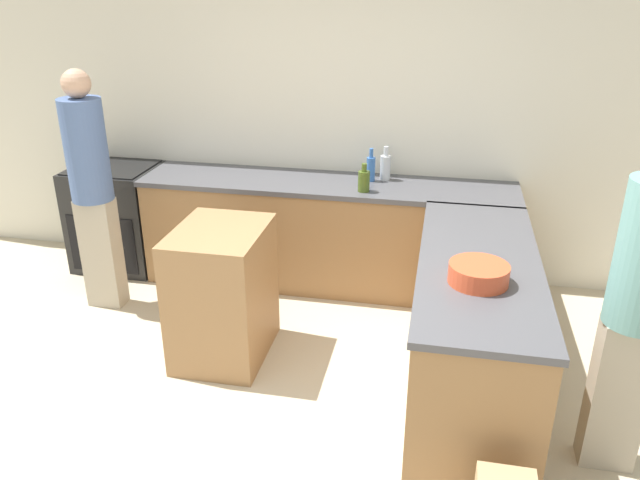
{
  "coord_description": "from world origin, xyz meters",
  "views": [
    {
      "loc": [
        0.88,
        -2.61,
        2.41
      ],
      "look_at": [
        0.2,
        0.73,
        0.93
      ],
      "focal_mm": 35.0,
      "sensor_mm": 36.0,
      "label": 1
    }
  ],
  "objects_px": {
    "mixing_bowl": "(479,274)",
    "island_table": "(223,293)",
    "range_oven": "(118,217)",
    "vinegar_bottle_clear": "(385,167)",
    "olive_oil_bottle": "(364,180)",
    "person_by_range": "(91,183)",
    "water_bottle_blue": "(371,168)",
    "person_at_peninsula": "(639,300)"
  },
  "relations": [
    {
      "from": "olive_oil_bottle",
      "to": "mixing_bowl",
      "type": "bearing_deg",
      "value": -59.53
    },
    {
      "from": "olive_oil_bottle",
      "to": "person_at_peninsula",
      "type": "xyz_separation_m",
      "value": [
        1.53,
        -1.57,
        0.01
      ]
    },
    {
      "from": "island_table",
      "to": "water_bottle_blue",
      "type": "xyz_separation_m",
      "value": [
        0.8,
        1.25,
        0.53
      ]
    },
    {
      "from": "island_table",
      "to": "vinegar_bottle_clear",
      "type": "relative_size",
      "value": 3.38
    },
    {
      "from": "island_table",
      "to": "person_by_range",
      "type": "xyz_separation_m",
      "value": [
        -1.14,
        0.47,
        0.54
      ]
    },
    {
      "from": "vinegar_bottle_clear",
      "to": "olive_oil_bottle",
      "type": "xyz_separation_m",
      "value": [
        -0.13,
        -0.32,
        -0.02
      ]
    },
    {
      "from": "range_oven",
      "to": "person_by_range",
      "type": "distance_m",
      "value": 0.91
    },
    {
      "from": "person_by_range",
      "to": "vinegar_bottle_clear",
      "type": "bearing_deg",
      "value": 22.29
    },
    {
      "from": "mixing_bowl",
      "to": "vinegar_bottle_clear",
      "type": "distance_m",
      "value": 1.81
    },
    {
      "from": "island_table",
      "to": "person_at_peninsula",
      "type": "relative_size",
      "value": 0.51
    },
    {
      "from": "person_by_range",
      "to": "person_at_peninsula",
      "type": "height_order",
      "value": "person_by_range"
    },
    {
      "from": "range_oven",
      "to": "water_bottle_blue",
      "type": "bearing_deg",
      "value": 2.48
    },
    {
      "from": "olive_oil_bottle",
      "to": "island_table",
      "type": "bearing_deg",
      "value": -128.42
    },
    {
      "from": "range_oven",
      "to": "mixing_bowl",
      "type": "xyz_separation_m",
      "value": [
        2.96,
        -1.53,
        0.49
      ]
    },
    {
      "from": "vinegar_bottle_clear",
      "to": "person_by_range",
      "type": "relative_size",
      "value": 0.15
    },
    {
      "from": "range_oven",
      "to": "water_bottle_blue",
      "type": "distance_m",
      "value": 2.24
    },
    {
      "from": "mixing_bowl",
      "to": "water_bottle_blue",
      "type": "xyz_separation_m",
      "value": [
        -0.78,
        1.62,
        0.05
      ]
    },
    {
      "from": "water_bottle_blue",
      "to": "person_at_peninsula",
      "type": "bearing_deg",
      "value": -50.55
    },
    {
      "from": "range_oven",
      "to": "vinegar_bottle_clear",
      "type": "bearing_deg",
      "value": 3.71
    },
    {
      "from": "range_oven",
      "to": "vinegar_bottle_clear",
      "type": "relative_size",
      "value": 3.34
    },
    {
      "from": "range_oven",
      "to": "vinegar_bottle_clear",
      "type": "height_order",
      "value": "vinegar_bottle_clear"
    },
    {
      "from": "range_oven",
      "to": "person_at_peninsula",
      "type": "relative_size",
      "value": 0.51
    },
    {
      "from": "island_table",
      "to": "vinegar_bottle_clear",
      "type": "height_order",
      "value": "vinegar_bottle_clear"
    },
    {
      "from": "island_table",
      "to": "person_by_range",
      "type": "height_order",
      "value": "person_by_range"
    },
    {
      "from": "island_table",
      "to": "water_bottle_blue",
      "type": "distance_m",
      "value": 1.58
    },
    {
      "from": "vinegar_bottle_clear",
      "to": "person_by_range",
      "type": "distance_m",
      "value": 2.22
    },
    {
      "from": "vinegar_bottle_clear",
      "to": "water_bottle_blue",
      "type": "relative_size",
      "value": 1.03
    },
    {
      "from": "olive_oil_bottle",
      "to": "person_at_peninsula",
      "type": "height_order",
      "value": "person_at_peninsula"
    },
    {
      "from": "range_oven",
      "to": "island_table",
      "type": "xyz_separation_m",
      "value": [
        1.37,
        -1.16,
        0.01
      ]
    },
    {
      "from": "mixing_bowl",
      "to": "vinegar_bottle_clear",
      "type": "relative_size",
      "value": 1.19
    },
    {
      "from": "person_at_peninsula",
      "to": "person_by_range",
      "type": "bearing_deg",
      "value": 163.09
    },
    {
      "from": "mixing_bowl",
      "to": "island_table",
      "type": "bearing_deg",
      "value": 166.95
    },
    {
      "from": "range_oven",
      "to": "person_by_range",
      "type": "xyz_separation_m",
      "value": [
        0.23,
        -0.69,
        0.55
      ]
    },
    {
      "from": "mixing_bowl",
      "to": "olive_oil_bottle",
      "type": "bearing_deg",
      "value": 120.47
    },
    {
      "from": "range_oven",
      "to": "island_table",
      "type": "bearing_deg",
      "value": -40.29
    },
    {
      "from": "island_table",
      "to": "mixing_bowl",
      "type": "bearing_deg",
      "value": -13.05
    },
    {
      "from": "olive_oil_bottle",
      "to": "person_at_peninsula",
      "type": "distance_m",
      "value": 2.19
    },
    {
      "from": "vinegar_bottle_clear",
      "to": "mixing_bowl",
      "type": "bearing_deg",
      "value": -68.11
    },
    {
      "from": "person_by_range",
      "to": "water_bottle_blue",
      "type": "bearing_deg",
      "value": 22.05
    },
    {
      "from": "olive_oil_bottle",
      "to": "person_by_range",
      "type": "bearing_deg",
      "value": -164.78
    },
    {
      "from": "person_by_range",
      "to": "mixing_bowl",
      "type": "bearing_deg",
      "value": -17.06
    },
    {
      "from": "vinegar_bottle_clear",
      "to": "olive_oil_bottle",
      "type": "distance_m",
      "value": 0.34
    }
  ]
}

